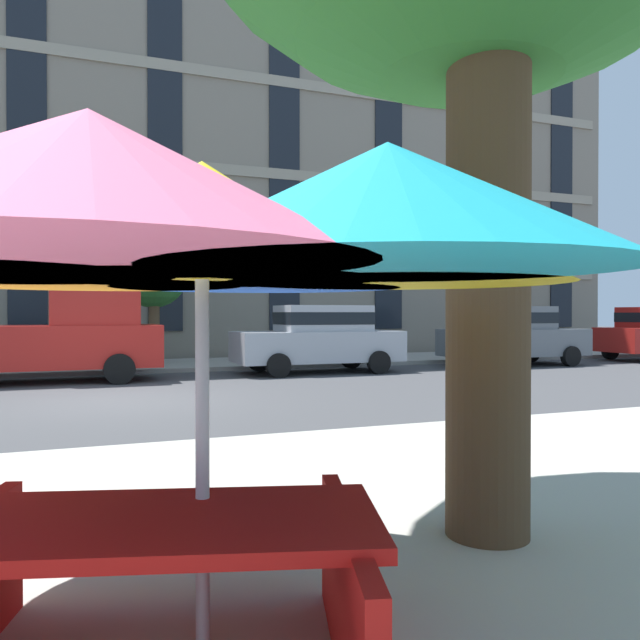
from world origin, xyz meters
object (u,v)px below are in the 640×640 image
(pickup_red, at_px, (55,337))
(street_tree_middle, at_px, (155,265))
(sedan_silver, at_px, (320,337))
(patio_umbrella, at_px, (202,228))
(picnic_table, at_px, (149,589))
(sedan_gray, at_px, (512,334))

(pickup_red, bearing_deg, street_tree_middle, 49.81)
(sedan_silver, distance_m, patio_umbrella, 13.86)
(patio_umbrella, distance_m, picnic_table, 1.47)
(pickup_red, height_order, sedan_silver, pickup_red)
(sedan_gray, bearing_deg, pickup_red, 180.00)
(patio_umbrella, bearing_deg, picnic_table, -143.61)
(sedan_silver, distance_m, street_tree_middle, 5.33)
(sedan_silver, xyz_separation_m, sedan_gray, (6.24, 0.00, 0.00))
(sedan_gray, height_order, street_tree_middle, street_tree_middle)
(sedan_gray, bearing_deg, patio_umbrella, -132.66)
(sedan_silver, bearing_deg, patio_umbrella, -113.28)
(sedan_silver, relative_size, picnic_table, 2.04)
(sedan_silver, height_order, street_tree_middle, street_tree_middle)
(sedan_gray, height_order, picnic_table, sedan_gray)
(sedan_gray, xyz_separation_m, patio_umbrella, (-11.70, -12.70, 0.98))
(sedan_silver, height_order, patio_umbrella, patio_umbrella)
(street_tree_middle, xyz_separation_m, picnic_table, (-1.79, -15.89, -2.47))
(sedan_silver, height_order, picnic_table, sedan_silver)
(patio_umbrella, relative_size, picnic_table, 1.64)
(patio_umbrella, bearing_deg, sedan_gray, 47.34)
(sedan_silver, distance_m, picnic_table, 14.09)
(pickup_red, xyz_separation_m, patio_umbrella, (1.00, -12.70, 0.90))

